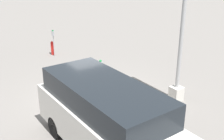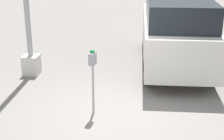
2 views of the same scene
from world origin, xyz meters
name	(u,v)px [view 1 (image 1 of 2)]	position (x,y,z in m)	size (l,w,h in m)	color
ground_plane	(93,95)	(0.00, 0.00, 0.00)	(80.00, 80.00, 0.00)	slate
parking_meter_near	(101,69)	(-0.04, 0.40, 1.08)	(0.22, 0.15, 1.46)	#9E9EA3
parking_meter_far	(53,37)	(-5.73, 0.70, 1.13)	(0.22, 0.15, 1.53)	#9E9EA3
lamp_post	(180,55)	(2.12, 2.56, 1.85)	(0.44, 0.44, 5.97)	beige
parked_van	(106,117)	(3.39, -1.51, 1.16)	(5.18, 2.06, 2.14)	beige
fire_hydrant	(52,48)	(-6.00, 0.69, 0.41)	(0.17, 0.17, 0.81)	red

